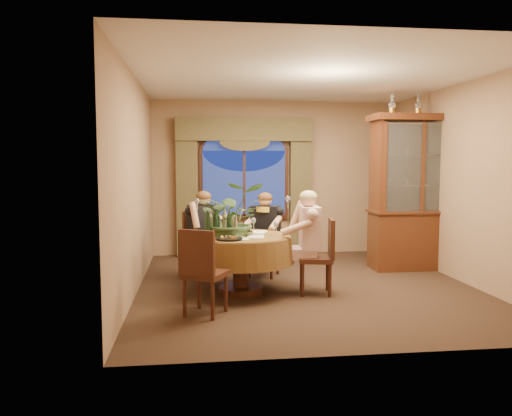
{
  "coord_description": "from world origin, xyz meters",
  "views": [
    {
      "loc": [
        -1.48,
        -6.59,
        1.67
      ],
      "look_at": [
        -0.71,
        -0.25,
        1.1
      ],
      "focal_mm": 35.0,
      "sensor_mm": 36.0,
      "label": 1
    }
  ],
  "objects": [
    {
      "name": "wine_bottle_3",
      "position": [
        -1.06,
        -0.31,
        0.92
      ],
      "size": [
        0.07,
        0.07,
        0.33
      ],
      "primitive_type": "cylinder",
      "color": "black",
      "rests_on": "dining_table"
    },
    {
      "name": "floor",
      "position": [
        0.0,
        0.0,
        0.0
      ],
      "size": [
        5.0,
        5.0,
        0.0
      ],
      "primitive_type": "plane",
      "color": "black",
      "rests_on": "ground"
    },
    {
      "name": "stoneware_vase",
      "position": [
        -1.0,
        -0.16,
        0.88
      ],
      "size": [
        0.13,
        0.13,
        0.25
      ],
      "primitive_type": null,
      "color": "tan",
      "rests_on": "dining_table"
    },
    {
      "name": "wine_glass_person_pink",
      "position": [
        -0.45,
        -0.29,
        0.84
      ],
      "size": [
        0.07,
        0.07,
        0.18
      ],
      "primitive_type": null,
      "color": "silver",
      "rests_on": "dining_table"
    },
    {
      "name": "arched_transom",
      "position": [
        -0.6,
        2.43,
        2.08
      ],
      "size": [
        1.6,
        0.06,
        0.44
      ],
      "primitive_type": null,
      "color": "navy",
      "rests_on": "wall_back"
    },
    {
      "name": "person_scarf",
      "position": [
        -0.47,
        0.57,
        0.63
      ],
      "size": [
        0.59,
        0.58,
        1.26
      ],
      "primitive_type": null,
      "rotation": [
        0.0,
        0.0,
        -3.63
      ],
      "color": "black",
      "rests_on": "floor"
    },
    {
      "name": "wall_back",
      "position": [
        0.0,
        2.5,
        1.4
      ],
      "size": [
        4.5,
        0.0,
        4.5
      ],
      "primitive_type": "plane",
      "rotation": [
        1.57,
        0.0,
        0.0
      ],
      "color": "#8C684B",
      "rests_on": "ground"
    },
    {
      "name": "tasting_paper_2",
      "position": [
        -0.97,
        -0.56,
        0.75
      ],
      "size": [
        0.29,
        0.35,
        0.0
      ],
      "primitive_type": "cube",
      "rotation": [
        0.0,
        0.0,
        0.3
      ],
      "color": "white",
      "rests_on": "dining_table"
    },
    {
      "name": "drapery_right",
      "position": [
        0.43,
        2.38,
        1.18
      ],
      "size": [
        0.38,
        0.14,
        2.32
      ],
      "primitive_type": "cube",
      "color": "#474027",
      "rests_on": "floor"
    },
    {
      "name": "wine_bottle_0",
      "position": [
        -1.33,
        -0.33,
        0.92
      ],
      "size": [
        0.07,
        0.07,
        0.33
      ],
      "primitive_type": "cylinder",
      "color": "black",
      "rests_on": "dining_table"
    },
    {
      "name": "wine_glass_person_back",
      "position": [
        -1.15,
        0.14,
        0.84
      ],
      "size": [
        0.07,
        0.07,
        0.18
      ],
      "primitive_type": null,
      "color": "silver",
      "rests_on": "dining_table"
    },
    {
      "name": "swag_valance",
      "position": [
        -0.6,
        2.35,
        2.28
      ],
      "size": [
        2.45,
        0.16,
        0.42
      ],
      "primitive_type": null,
      "color": "#474027",
      "rests_on": "wall_back"
    },
    {
      "name": "tasting_paper_0",
      "position": [
        -0.73,
        -0.42,
        0.75
      ],
      "size": [
        0.25,
        0.32,
        0.0
      ],
      "primitive_type": "cube",
      "rotation": [
        0.0,
        0.0,
        -0.13
      ],
      "color": "white",
      "rests_on": "dining_table"
    },
    {
      "name": "wine_bottle_2",
      "position": [
        -1.3,
        -0.17,
        0.92
      ],
      "size": [
        0.07,
        0.07,
        0.33
      ],
      "primitive_type": "cylinder",
      "color": "tan",
      "rests_on": "dining_table"
    },
    {
      "name": "person_back",
      "position": [
        -1.38,
        0.52,
        0.64
      ],
      "size": [
        0.61,
        0.6,
        1.29
      ],
      "primitive_type": null,
      "rotation": [
        0.0,
        0.0,
        -2.6
      ],
      "color": "black",
      "rests_on": "floor"
    },
    {
      "name": "oil_lamp_center",
      "position": [
        1.97,
        0.89,
        2.6
      ],
      "size": [
        0.11,
        0.11,
        0.34
      ],
      "primitive_type": null,
      "color": "#A5722D",
      "rests_on": "china_cabinet"
    },
    {
      "name": "chair_back_right",
      "position": [
        -0.48,
        0.66,
        0.48
      ],
      "size": [
        0.56,
        0.56,
        0.96
      ],
      "primitive_type": "cube",
      "rotation": [
        0.0,
        0.0,
        -3.58
      ],
      "color": "black",
      "rests_on": "floor"
    },
    {
      "name": "wine_bottle_1",
      "position": [
        -1.2,
        -0.1,
        0.92
      ],
      "size": [
        0.07,
        0.07,
        0.33
      ],
      "primitive_type": "cylinder",
      "color": "black",
      "rests_on": "dining_table"
    },
    {
      "name": "tasting_paper_1",
      "position": [
        -0.65,
        -0.01,
        0.75
      ],
      "size": [
        0.3,
        0.35,
        0.0
      ],
      "primitive_type": "cube",
      "rotation": [
        0.0,
        0.0,
        -0.35
      ],
      "color": "white",
      "rests_on": "dining_table"
    },
    {
      "name": "wine_glass_person_scarf",
      "position": [
        -0.69,
        0.15,
        0.84
      ],
      "size": [
        0.07,
        0.07,
        0.18
      ],
      "primitive_type": null,
      "color": "silver",
      "rests_on": "dining_table"
    },
    {
      "name": "window",
      "position": [
        -0.6,
        2.43,
        1.3
      ],
      "size": [
        1.62,
        0.1,
        1.32
      ],
      "primitive_type": null,
      "color": "navy",
      "rests_on": "wall_back"
    },
    {
      "name": "chair_front_left",
      "position": [
        -1.38,
        -1.14,
        0.48
      ],
      "size": [
        0.57,
        0.57,
        0.96
      ],
      "primitive_type": "cube",
      "rotation": [
        0.0,
        0.0,
        -0.49
      ],
      "color": "black",
      "rests_on": "floor"
    },
    {
      "name": "wine_bottle_4",
      "position": [
        -1.11,
        -0.18,
        0.92
      ],
      "size": [
        0.07,
        0.07,
        0.33
      ],
      "primitive_type": "cylinder",
      "color": "tan",
      "rests_on": "dining_table"
    },
    {
      "name": "oil_lamp_right",
      "position": [
        2.39,
        0.89,
        2.6
      ],
      "size": [
        0.11,
        0.11,
        0.34
      ],
      "primitive_type": null,
      "color": "#A5722D",
      "rests_on": "china_cabinet"
    },
    {
      "name": "chair_right",
      "position": [
        0.04,
        -0.42,
        0.48
      ],
      "size": [
        0.49,
        0.49,
        0.96
      ],
      "primitive_type": "cube",
      "rotation": [
        0.0,
        0.0,
        1.39
      ],
      "color": "black",
      "rests_on": "floor"
    },
    {
      "name": "wall_right",
      "position": [
        2.25,
        0.0,
        1.4
      ],
      "size": [
        0.0,
        5.0,
        5.0
      ],
      "primitive_type": "plane",
      "rotation": [
        1.57,
        0.0,
        -1.57
      ],
      "color": "#8C684B",
      "rests_on": "ground"
    },
    {
      "name": "olive_bowl",
      "position": [
        -0.83,
        -0.29,
        0.78
      ],
      "size": [
        0.17,
        0.17,
        0.05
      ],
      "primitive_type": "imported",
      "color": "#4C5128",
      "rests_on": "dining_table"
    },
    {
      "name": "centerpiece_plant",
      "position": [
        -1.0,
        -0.17,
        1.33
      ],
      "size": [
        0.87,
        0.97,
        0.76
      ],
      "primitive_type": "imported",
      "color": "#395530",
      "rests_on": "dining_table"
    },
    {
      "name": "person_pink",
      "position": [
        -0.02,
        -0.32,
        0.67
      ],
      "size": [
        0.47,
        0.51,
        1.33
      ],
      "primitive_type": null,
      "rotation": [
        0.0,
        0.0,
        1.49
      ],
      "color": "beige",
      "rests_on": "floor"
    },
    {
      "name": "wine_bottle_5",
      "position": [
        -1.23,
        -0.23,
        0.92
      ],
      "size": [
        0.07,
        0.07,
        0.33
      ],
      "primitive_type": "cylinder",
      "color": "black",
      "rests_on": "dining_table"
    },
    {
      "name": "drapery_left",
      "position": [
        -1.63,
        2.38,
        1.18
      ],
      "size": [
        0.38,
        0.14,
        2.32
      ],
      "primitive_type": "cube",
      "color": "#474027",
      "rests_on": "floor"
    },
    {
      "name": "ceiling",
      "position": [
        0.0,
        0.0,
        2.8
      ],
      "size": [
        5.0,
        5.0,
        0.0
      ],
      "primitive_type": "plane",
      "rotation": [
        3.14,
        0.0,
        0.0
      ],
      "color": "white",
      "rests_on": "wall_back"
    },
    {
      "name": "china_cabinet",
      "position": [
        1.97,
        0.89,
        1.21
      ],
      "size": [
        1.49,
        0.59,
        2.43
      ],
      "primitive_type": "cube",
      "color": "#3D1A0C",
      "rests_on": "floor"
    },
    {
      "name": "oil_lamp_left",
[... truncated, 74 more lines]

